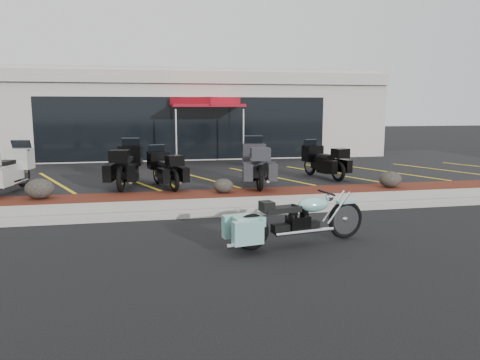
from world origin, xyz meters
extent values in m
plane|color=black|center=(0.00, 0.00, 0.00)|extent=(90.00, 90.00, 0.00)
cube|color=gray|center=(0.00, 0.90, 0.07)|extent=(24.00, 0.25, 0.15)
cube|color=gray|center=(0.00, 1.60, 0.07)|extent=(24.00, 1.20, 0.15)
cube|color=#3D1E0D|center=(0.00, 2.80, 0.08)|extent=(24.00, 1.20, 0.16)
cube|color=black|center=(0.00, 8.20, 0.07)|extent=(26.00, 9.60, 0.15)
cube|color=#A39C94|center=(0.00, 14.50, 2.00)|extent=(18.00, 8.00, 4.00)
cube|color=black|center=(0.00, 10.52, 1.50)|extent=(12.00, 0.06, 2.60)
cube|color=#A39C94|center=(0.00, 10.49, 3.60)|extent=(18.00, 0.30, 0.50)
ellipsoid|color=black|center=(-4.28, 2.92, 0.41)|extent=(0.70, 0.59, 0.50)
ellipsoid|color=black|center=(0.27, 2.81, 0.35)|extent=(0.53, 0.44, 0.38)
ellipsoid|color=black|center=(4.99, 2.73, 0.39)|extent=(0.64, 0.53, 0.45)
cone|color=red|center=(-1.24, 8.21, 0.37)|extent=(0.38, 0.38, 0.43)
cylinder|color=silver|center=(-0.06, 8.58, 1.23)|extent=(0.06, 0.06, 2.16)
cylinder|color=silver|center=(2.44, 9.40, 1.23)|extent=(0.06, 0.06, 2.16)
cylinder|color=silver|center=(-0.89, 11.07, 1.23)|extent=(0.06, 0.06, 2.16)
cylinder|color=silver|center=(1.61, 11.90, 1.23)|extent=(0.06, 0.06, 2.16)
cube|color=maroon|center=(0.77, 10.24, 2.45)|extent=(3.56, 3.56, 0.11)
cube|color=maroon|center=(0.77, 10.24, 2.61)|extent=(2.77, 2.77, 0.33)
camera|label=1|loc=(-1.71, -9.11, 2.39)|focal=35.00mm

